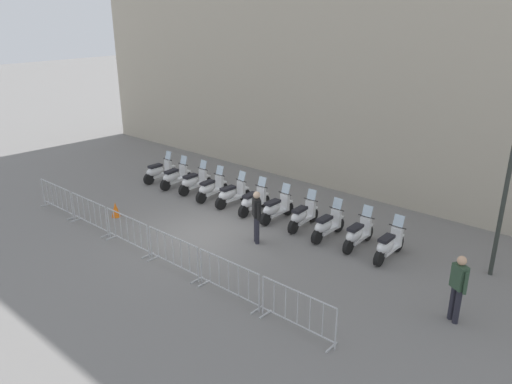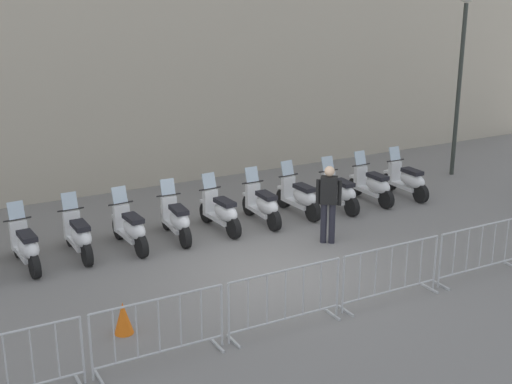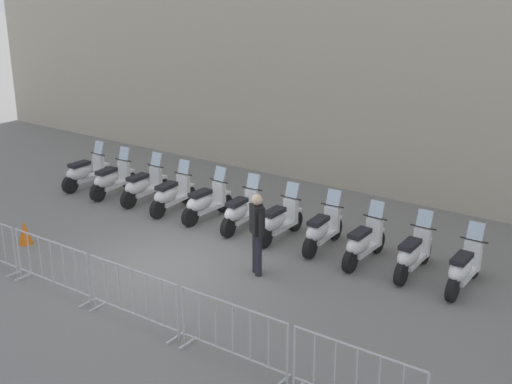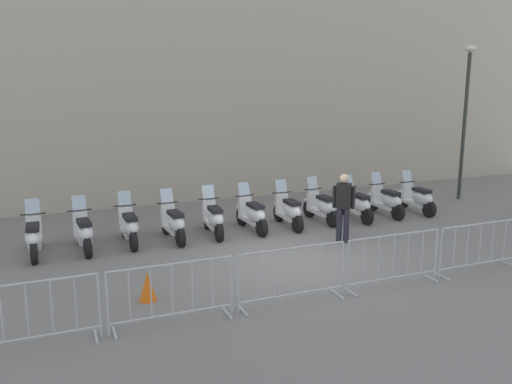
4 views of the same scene
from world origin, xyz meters
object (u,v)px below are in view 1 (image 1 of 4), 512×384
(officer_mid_plaza, at_px, (458,285))
(traffic_cone, at_px, (116,210))
(motorcycle_9, at_px, (357,234))
(barrier_segment_3, at_px, (173,253))
(motorcycle_8, at_px, (327,225))
(motorcycle_3, at_px, (211,188))
(barrier_segment_4, at_px, (229,279))
(motorcycle_6, at_px, (276,209))
(barrier_segment_1, at_px, (89,214))
(motorcycle_2, at_px, (194,182))
(motorcycle_10, at_px, (388,245))
(barrier_segment_2, at_px, (128,232))
(motorcycle_7, at_px, (302,216))
(officer_near_row_end, at_px, (257,214))
(motorcycle_4, at_px, (231,194))
(barrier_segment_0, at_px, (57,198))
(street_lamp, at_px, (510,169))
(motorcycle_1, at_px, (175,177))
(motorcycle_0, at_px, (159,171))
(motorcycle_5, at_px, (253,201))
(barrier_segment_5, at_px, (297,312))

(officer_mid_plaza, bearing_deg, traffic_cone, -174.74)
(motorcycle_9, bearing_deg, barrier_segment_3, -127.48)
(traffic_cone, bearing_deg, motorcycle_8, 24.52)
(motorcycle_3, height_order, barrier_segment_4, motorcycle_3)
(motorcycle_6, relative_size, barrier_segment_1, 0.82)
(motorcycle_2, height_order, motorcycle_10, same)
(barrier_segment_1, bearing_deg, barrier_segment_2, -2.86)
(motorcycle_7, relative_size, barrier_segment_4, 0.82)
(officer_near_row_end, height_order, traffic_cone, officer_near_row_end)
(motorcycle_4, relative_size, officer_near_row_end, 1.00)
(barrier_segment_0, height_order, street_lamp, street_lamp)
(motorcycle_8, bearing_deg, motorcycle_4, 176.60)
(motorcycle_9, bearing_deg, motorcycle_4, 177.39)
(barrier_segment_1, height_order, barrier_segment_2, same)
(motorcycle_4, xyz_separation_m, barrier_segment_3, (1.94, -4.75, 0.07))
(motorcycle_1, bearing_deg, motorcycle_0, 175.83)
(motorcycle_1, distance_m, motorcycle_2, 1.08)
(officer_mid_plaza, bearing_deg, barrier_segment_1, -169.07)
(barrier_segment_2, bearing_deg, officer_mid_plaza, 14.06)
(motorcycle_8, xyz_separation_m, street_lamp, (4.83, 0.83, 2.67))
(motorcycle_4, height_order, motorcycle_10, same)
(motorcycle_5, bearing_deg, motorcycle_2, 176.41)
(motorcycle_2, bearing_deg, street_lamp, 2.17)
(street_lamp, bearing_deg, motorcycle_5, -175.51)
(motorcycle_10, distance_m, barrier_segment_0, 11.80)
(barrier_segment_3, bearing_deg, motorcycle_4, 112.23)
(motorcycle_0, xyz_separation_m, barrier_segment_4, (8.44, -5.04, 0.07))
(motorcycle_8, xyz_separation_m, barrier_segment_5, (2.00, -4.72, 0.07))
(motorcycle_2, height_order, barrier_segment_4, motorcycle_2)
(motorcycle_7, distance_m, barrier_segment_3, 4.85)
(barrier_segment_1, xyz_separation_m, officer_near_row_end, (5.13, 2.64, 0.46))
(motorcycle_7, relative_size, barrier_segment_2, 0.82)
(motorcycle_10, height_order, barrier_segment_5, motorcycle_10)
(motorcycle_10, relative_size, officer_mid_plaza, 1.00)
(motorcycle_8, height_order, officer_near_row_end, officer_near_row_end)
(motorcycle_2, height_order, barrier_segment_5, motorcycle_2)
(motorcycle_0, distance_m, motorcycle_4, 4.31)
(barrier_segment_1, distance_m, street_lamp, 12.91)
(motorcycle_3, bearing_deg, barrier_segment_3, -57.60)
(motorcycle_5, distance_m, barrier_segment_4, 5.69)
(motorcycle_8, distance_m, street_lamp, 5.58)
(officer_near_row_end, distance_m, officer_mid_plaza, 6.32)
(motorcycle_4, distance_m, barrier_segment_4, 6.38)
(officer_mid_plaza, bearing_deg, motorcycle_6, 162.20)
(motorcycle_8, height_order, barrier_segment_5, motorcycle_8)
(motorcycle_5, height_order, barrier_segment_3, motorcycle_5)
(motorcycle_0, bearing_deg, street_lamp, 1.68)
(motorcycle_2, xyz_separation_m, barrier_segment_5, (8.46, -5.12, 0.07))
(motorcycle_10, height_order, barrier_segment_0, motorcycle_10)
(motorcycle_2, relative_size, motorcycle_10, 1.00)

